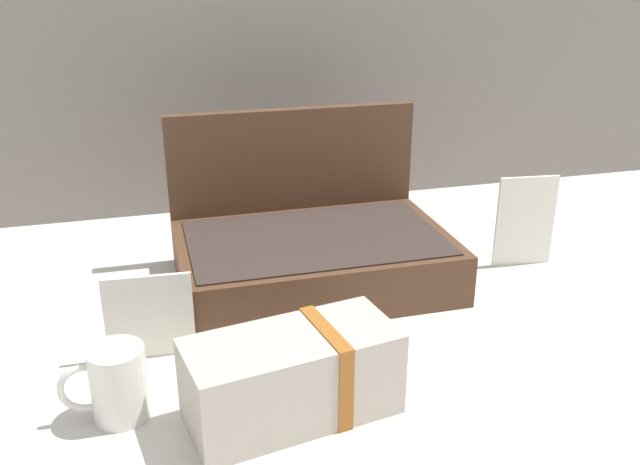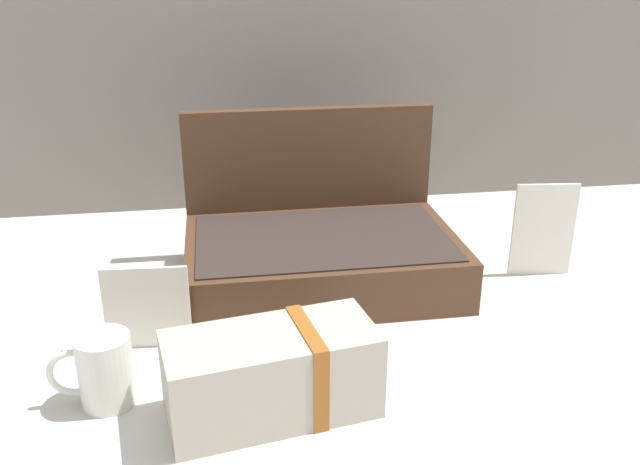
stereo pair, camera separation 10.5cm
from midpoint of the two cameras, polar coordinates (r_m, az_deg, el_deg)
ground_plane at (r=1.13m, az=1.32°, el=-6.99°), size 6.00×6.00×0.00m
open_suitcase at (r=1.23m, az=2.41°, el=-1.08°), size 0.48×0.33×0.29m
cream_toiletry_bag at (r=0.89m, az=-0.39°, el=-11.85°), size 0.28×0.16×0.12m
coffee_mug at (r=0.94m, az=-14.63°, el=-11.21°), size 0.11×0.07×0.10m
info_card_left at (r=1.32m, az=20.41°, el=0.16°), size 0.11×0.02×0.18m
poster_card_right at (r=1.04m, az=-11.51°, el=-6.28°), size 0.13×0.01×0.13m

